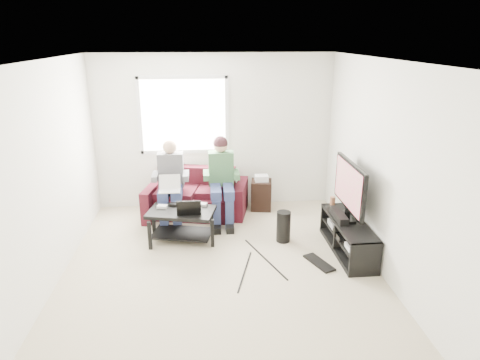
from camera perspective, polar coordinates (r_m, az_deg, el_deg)
The scene contains 26 objects.
floor at distance 5.65m, azimuth -2.54°, elevation -11.68°, with size 4.50×4.50×0.00m, color beige.
ceiling at distance 4.88m, azimuth -3.00°, elevation 15.69°, with size 4.50×4.50×0.00m, color white.
wall_back at distance 7.29m, azimuth -3.48°, elevation 6.37°, with size 4.50×4.50×0.00m, color silver.
wall_front at distance 3.05m, azimuth -0.99°, elevation -11.98°, with size 4.50×4.50×0.00m, color silver.
wall_left at distance 5.43m, azimuth -24.36°, elevation 0.34°, with size 4.50×4.50×0.00m, color silver.
wall_right at distance 5.55m, azimuth 18.34°, elevation 1.48°, with size 4.50×4.50×0.00m, color silver.
window at distance 7.22m, azimuth -7.54°, elevation 8.55°, with size 1.48×0.04×1.28m.
sofa at distance 7.16m, azimuth -5.73°, elevation -2.37°, with size 1.78×1.02×0.76m.
person_left at distance 6.79m, azimuth -9.24°, elevation 0.05°, with size 0.40×0.70×1.31m.
person_right at distance 6.78m, azimuth -2.50°, elevation 0.77°, with size 0.40×0.71×1.35m.
laptop_silver at distance 6.55m, azimuth -9.38°, elevation -0.96°, with size 0.32×0.22×0.24m, color silver, non-canonical shape.
coffee_table at distance 6.27m, azimuth -7.80°, elevation -5.06°, with size 1.04×0.76×0.47m.
laptop_black at distance 6.10m, azimuth -6.80°, elevation -3.25°, with size 0.34×0.24×0.24m, color black, non-canonical shape.
controller_a at distance 6.35m, azimuth -10.33°, elevation -3.50°, with size 0.14×0.09×0.04m, color silver.
controller_b at distance 6.39m, azimuth -8.68°, elevation -3.26°, with size 0.14×0.09×0.04m, color black.
controller_c at distance 6.35m, azimuth -5.09°, elevation -3.27°, with size 0.14×0.09×0.04m, color gray.
tv_stand at distance 6.14m, azimuth 14.19°, elevation -7.51°, with size 0.41×1.36×0.45m.
tv at distance 5.95m, azimuth 14.40°, elevation -0.95°, with size 0.12×1.10×0.81m.
soundbar at distance 6.06m, azimuth 13.03°, elevation -4.63°, with size 0.12×0.50×0.10m, color black.
drink_cup at distance 6.55m, azimuth 12.25°, elevation -2.70°, with size 0.08×0.08×0.12m, color #965D40.
console_white at distance 5.77m, azimuth 15.50°, elevation -8.62°, with size 0.30×0.22×0.06m, color silver.
console_grey at distance 6.36m, azimuth 13.39°, elevation -5.70°, with size 0.34×0.26×0.08m, color gray.
console_black at distance 6.06m, azimuth 14.39°, elevation -7.09°, with size 0.38×0.30×0.07m, color black.
subwoofer at distance 6.26m, azimuth 5.82°, elevation -6.20°, with size 0.20×0.20×0.46m, color black.
keyboard_floor at distance 5.83m, azimuth 10.50°, elevation -10.80°, with size 0.17×0.50×0.03m, color black.
end_table at distance 7.35m, azimuth 2.85°, elevation -1.86°, with size 0.34×0.34×0.61m.
Camera 1 is at (-0.17, -4.87, 2.86)m, focal length 32.00 mm.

